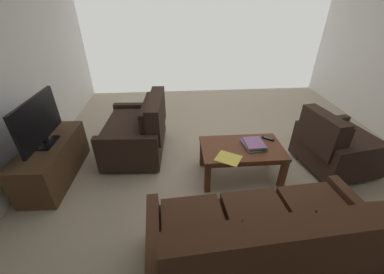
# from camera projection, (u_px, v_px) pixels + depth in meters

# --- Properties ---
(ground_plane) EXTENTS (5.48, 5.86, 0.01)m
(ground_plane) POSITION_uv_depth(u_px,v_px,m) (230.00, 162.00, 3.42)
(ground_plane) COLOR #B7A88E
(sofa_main) EXTENTS (1.91, 0.91, 0.82)m
(sofa_main) POSITION_uv_depth(u_px,v_px,m) (263.00, 240.00, 1.95)
(sofa_main) COLOR black
(sofa_main) RESTS_ON ground
(loveseat_near) EXTENTS (0.89, 1.17, 0.87)m
(loveseat_near) POSITION_uv_depth(u_px,v_px,m) (139.00, 131.00, 3.47)
(loveseat_near) COLOR black
(loveseat_near) RESTS_ON ground
(coffee_table) EXTENTS (1.01, 0.60, 0.45)m
(coffee_table) POSITION_uv_depth(u_px,v_px,m) (242.00, 152.00, 2.99)
(coffee_table) COLOR brown
(coffee_table) RESTS_ON ground
(tv_stand) EXTENTS (0.49, 1.18, 0.52)m
(tv_stand) POSITION_uv_depth(u_px,v_px,m) (53.00, 161.00, 3.02)
(tv_stand) COLOR #4C331E
(tv_stand) RESTS_ON ground
(flat_tv) EXTENTS (0.21, 0.88, 0.57)m
(flat_tv) POSITION_uv_depth(u_px,v_px,m) (38.00, 122.00, 2.73)
(flat_tv) COLOR black
(flat_tv) RESTS_ON tv_stand
(armchair_side) EXTENTS (0.98, 0.98, 0.85)m
(armchair_side) POSITION_uv_depth(u_px,v_px,m) (335.00, 146.00, 3.16)
(armchair_side) COLOR black
(armchair_side) RESTS_ON ground
(book_stack) EXTENTS (0.28, 0.33, 0.06)m
(book_stack) POSITION_uv_depth(u_px,v_px,m) (253.00, 144.00, 2.96)
(book_stack) COLOR #337F51
(book_stack) RESTS_ON coffee_table
(tv_remote) EXTENTS (0.15, 0.13, 0.02)m
(tv_remote) POSITION_uv_depth(u_px,v_px,m) (268.00, 139.00, 3.10)
(tv_remote) COLOR black
(tv_remote) RESTS_ON coffee_table
(loose_magazine) EXTENTS (0.35, 0.34, 0.01)m
(loose_magazine) POSITION_uv_depth(u_px,v_px,m) (228.00, 158.00, 2.74)
(loose_magazine) COLOR #E0CC4C
(loose_magazine) RESTS_ON coffee_table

